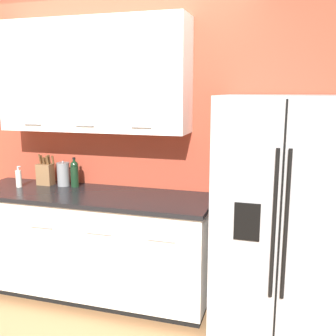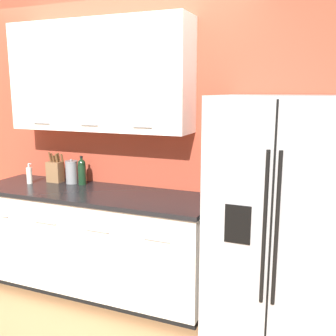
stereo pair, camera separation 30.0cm
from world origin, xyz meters
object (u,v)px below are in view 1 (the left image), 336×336
at_px(refrigerator, 280,219).
at_px(knife_block, 45,173).
at_px(wine_bottle, 75,173).
at_px(steel_canister, 63,174).
at_px(soap_dispenser, 19,178).

height_order(refrigerator, knife_block, refrigerator).
height_order(wine_bottle, steel_canister, wine_bottle).
height_order(knife_block, wine_bottle, knife_block).
bearing_deg(soap_dispenser, refrigerator, -2.25).
distance_m(refrigerator, steel_canister, 1.89).
height_order(refrigerator, steel_canister, refrigerator).
height_order(knife_block, soap_dispenser, knife_block).
bearing_deg(wine_bottle, steel_canister, 176.96).
relative_size(wine_bottle, soap_dispenser, 1.38).
bearing_deg(soap_dispenser, knife_block, 38.38).
relative_size(soap_dispenser, steel_canister, 0.84).
xyz_separation_m(wine_bottle, soap_dispenser, (-0.47, -0.15, -0.04)).
height_order(refrigerator, soap_dispenser, refrigerator).
relative_size(knife_block, steel_canister, 1.25).
bearing_deg(knife_block, refrigerator, -6.38).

